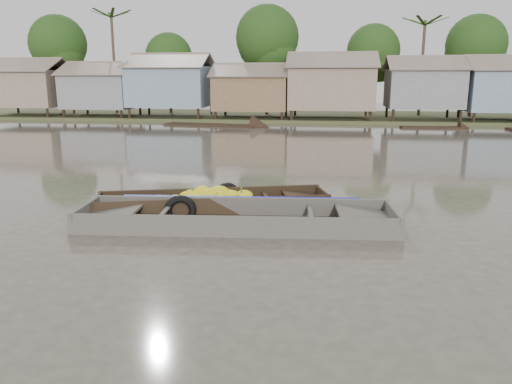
# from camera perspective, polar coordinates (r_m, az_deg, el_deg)

# --- Properties ---
(ground) EXTENTS (120.00, 120.00, 0.00)m
(ground) POSITION_cam_1_polar(r_m,az_deg,el_deg) (11.68, -2.63, -4.53)
(ground) COLOR #494238
(ground) RESTS_ON ground
(riverbank) EXTENTS (120.00, 12.47, 10.22)m
(riverbank) POSITION_cam_1_polar(r_m,az_deg,el_deg) (42.82, 9.30, 12.33)
(riverbank) COLOR #384723
(riverbank) RESTS_ON ground
(banana_boat) EXTENTS (6.40, 3.14, 0.87)m
(banana_boat) POSITION_cam_1_polar(r_m,az_deg,el_deg) (13.59, -5.32, -1.17)
(banana_boat) COLOR black
(banana_boat) RESTS_ON ground
(viewer_boat) EXTENTS (7.73, 2.56, 0.61)m
(viewer_boat) POSITION_cam_1_polar(r_m,az_deg,el_deg) (12.15, -2.10, -3.51)
(viewer_boat) COLOR #48443D
(viewer_boat) RESTS_ON ground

